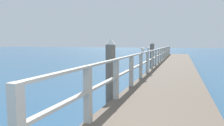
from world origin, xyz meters
The scene contains 6 objects.
pier_deck centered at (0.00, 13.33, 0.21)m, with size 2.37×26.65×0.42m, color brown.
pier_railing centered at (-1.11, 13.33, 1.05)m, with size 0.12×25.17×1.02m.
dock_piling_near centered at (-1.49, 4.57, 1.00)m, with size 0.29×0.29×1.98m.
dock_piling_far centered at (-1.49, 12.80, 1.00)m, with size 0.29×0.29×1.98m.
seagull_foreground centered at (-1.11, 7.44, 1.57)m, with size 0.20×0.48×0.21m.
seagull_background centered at (-1.11, 8.80, 1.57)m, with size 0.19×0.48×0.21m.
Camera 1 is at (0.42, -0.67, 1.82)m, focal length 31.60 mm.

